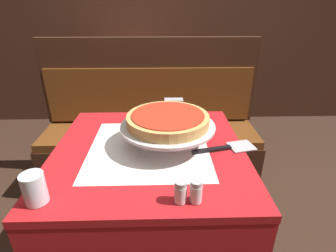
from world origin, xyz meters
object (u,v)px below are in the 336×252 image
object	(u,v)px
dining_table_rear	(131,76)
deep_dish_pizza	(168,119)
pizza_server	(226,148)
napkin_holder	(174,107)
dining_table_front	(150,170)
booth_bench	(151,143)
salt_shaker	(181,192)
condiment_caddy	(130,61)
water_glass_near	(34,188)
pepper_shaker	(196,191)
pizza_pan_stand	(168,127)

from	to	relation	value
dining_table_rear	deep_dish_pizza	xyz separation A→B (m)	(0.32, -1.52, 0.22)
pizza_server	napkin_holder	world-z (taller)	napkin_holder
dining_table_front	booth_bench	size ratio (longest dim) A/B	0.50
napkin_holder	salt_shaker	bearing A→B (deg)	-90.97
salt_shaker	condiment_caddy	world-z (taller)	condiment_caddy
dining_table_front	water_glass_near	bearing A→B (deg)	-136.38
booth_bench	condiment_caddy	distance (m)	0.91
dining_table_front	dining_table_rear	distance (m)	1.57
booth_bench	water_glass_near	size ratio (longest dim) A/B	16.05
dining_table_rear	napkin_holder	distance (m)	1.25
water_glass_near	salt_shaker	xyz separation A→B (m)	(0.45, -0.01, -0.01)
dining_table_front	water_glass_near	world-z (taller)	water_glass_near
pepper_shaker	pizza_server	bearing A→B (deg)	61.92
salt_shaker	condiment_caddy	bearing A→B (deg)	100.28
salt_shaker	condiment_caddy	distance (m)	1.93
booth_bench	pizza_server	world-z (taller)	booth_bench
water_glass_near	napkin_holder	bearing A→B (deg)	56.00
napkin_holder	booth_bench	bearing A→B (deg)	107.91
dining_table_rear	dining_table_front	bearing A→B (deg)	-81.24
pizza_server	pepper_shaker	world-z (taller)	pepper_shaker
booth_bench	napkin_holder	bearing A→B (deg)	-72.09
dining_table_front	deep_dish_pizza	xyz separation A→B (m)	(0.08, 0.03, 0.23)
dining_table_rear	napkin_holder	world-z (taller)	napkin_holder
booth_bench	salt_shaker	xyz separation A→B (m)	(0.14, -1.16, 0.48)
dining_table_front	booth_bench	xyz separation A→B (m)	(-0.03, 0.83, -0.33)
pizza_pan_stand	pizza_server	distance (m)	0.26
pizza_pan_stand	pizza_server	size ratio (longest dim) A/B	1.42
pizza_server	salt_shaker	bearing A→B (deg)	-124.41
dining_table_rear	pizza_pan_stand	distance (m)	1.57
booth_bench	salt_shaker	bearing A→B (deg)	-83.10
deep_dish_pizza	salt_shaker	xyz separation A→B (m)	(0.03, -0.36, -0.08)
pepper_shaker	water_glass_near	bearing A→B (deg)	178.59
salt_shaker	pepper_shaker	xyz separation A→B (m)	(0.05, 0.00, 0.00)
dining_table_rear	booth_bench	world-z (taller)	booth_bench
dining_table_rear	napkin_holder	xyz separation A→B (m)	(0.36, -1.19, 0.14)
booth_bench	deep_dish_pizza	size ratio (longest dim) A/B	4.68
dining_table_rear	pizza_pan_stand	xyz separation A→B (m)	(0.32, -1.52, 0.19)
dining_table_front	pizza_pan_stand	xyz separation A→B (m)	(0.08, 0.03, 0.20)
deep_dish_pizza	booth_bench	bearing A→B (deg)	97.92
dining_table_front	salt_shaker	bearing A→B (deg)	-71.69
dining_table_front	pizza_server	bearing A→B (deg)	-3.08
salt_shaker	water_glass_near	bearing A→B (deg)	178.44
pizza_server	napkin_holder	bearing A→B (deg)	118.48
pizza_pan_stand	dining_table_front	bearing A→B (deg)	-160.86
pizza_server	condiment_caddy	world-z (taller)	condiment_caddy
napkin_holder	condiment_caddy	bearing A→B (deg)	106.40
napkin_holder	deep_dish_pizza	bearing A→B (deg)	-97.04
dining_table_front	napkin_holder	size ratio (longest dim) A/B	8.07
salt_shaker	napkin_holder	bearing A→B (deg)	89.03
pepper_shaker	condiment_caddy	xyz separation A→B (m)	(-0.39, 1.90, 0.01)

